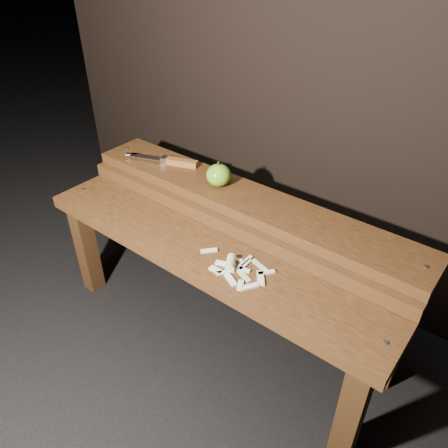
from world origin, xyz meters
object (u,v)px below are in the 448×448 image
Objects in this scene: bench_rear_tier at (244,219)px; knife at (173,161)px; bench_front_tier at (199,268)px; apple at (219,175)px.

bench_rear_tier is 0.35m from knife.
knife reaches higher than bench_front_tier.
apple is 0.22m from knife.
knife is at bearing 143.50° from bench_front_tier.
knife is (-0.22, 0.01, -0.02)m from apple.
bench_front_tier is 0.23m from bench_rear_tier.
knife is (-0.33, 0.25, 0.16)m from bench_front_tier.
apple is at bearing 177.74° from bench_rear_tier.
bench_rear_tier reaches higher than bench_front_tier.
bench_rear_tier is 0.16m from apple.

